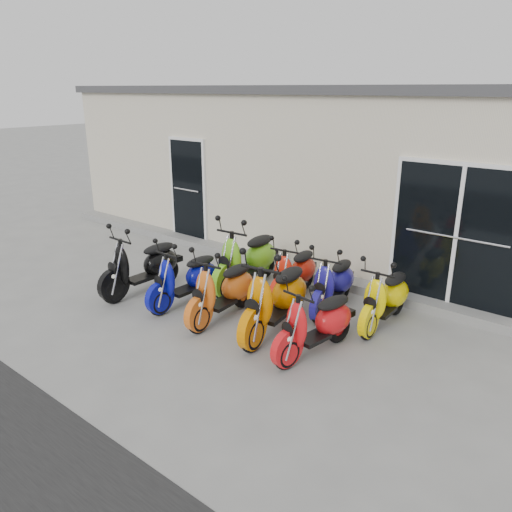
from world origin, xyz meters
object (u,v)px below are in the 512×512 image
at_px(scooter_front_black, 142,257).
at_px(scooter_back_red, 294,266).
at_px(scooter_front_red, 316,314).
at_px(scooter_front_orange_a, 223,282).
at_px(scooter_back_green, 247,251).
at_px(scooter_back_blue, 334,276).
at_px(scooter_front_blue, 185,270).
at_px(scooter_back_yellow, 386,290).
at_px(scooter_front_orange_b, 276,289).

relative_size(scooter_front_black, scooter_back_red, 1.10).
height_order(scooter_front_red, scooter_back_red, scooter_back_red).
height_order(scooter_front_orange_a, scooter_back_green, scooter_back_green).
bearing_deg(scooter_front_red, scooter_back_green, 159.38).
distance_m(scooter_front_red, scooter_back_green, 2.47).
relative_size(scooter_front_black, scooter_back_green, 0.93).
distance_m(scooter_front_orange_a, scooter_back_blue, 1.72).
xyz_separation_m(scooter_back_green, scooter_back_blue, (1.62, 0.15, -0.11)).
bearing_deg(scooter_front_blue, scooter_front_black, -171.53).
bearing_deg(scooter_back_blue, scooter_back_yellow, -8.60).
height_order(scooter_front_blue, scooter_front_orange_b, scooter_front_orange_b).
bearing_deg(scooter_back_green, scooter_back_red, 4.45).
xyz_separation_m(scooter_front_blue, scooter_front_orange_b, (1.71, 0.12, 0.10)).
bearing_deg(scooter_front_black, scooter_back_red, 34.78).
distance_m(scooter_back_green, scooter_back_red, 0.90).
distance_m(scooter_front_black, scooter_back_yellow, 3.98).
bearing_deg(scooter_front_orange_a, scooter_front_blue, 173.71).
bearing_deg(scooter_back_green, scooter_back_blue, 0.37).
bearing_deg(scooter_front_orange_a, scooter_back_blue, 44.85).
distance_m(scooter_back_green, scooter_back_yellow, 2.50).
bearing_deg(scooter_back_red, scooter_front_orange_b, -74.88).
bearing_deg(scooter_back_red, scooter_front_orange_a, -114.24).
height_order(scooter_front_black, scooter_front_orange_a, scooter_front_black).
relative_size(scooter_back_blue, scooter_back_yellow, 1.00).
bearing_deg(scooter_front_orange_a, scooter_front_orange_b, 3.76).
distance_m(scooter_back_red, scooter_back_yellow, 1.60).
bearing_deg(scooter_front_red, scooter_front_blue, -172.82).
height_order(scooter_front_orange_a, scooter_front_orange_b, scooter_front_orange_b).
xyz_separation_m(scooter_front_black, scooter_back_red, (2.11, 1.42, -0.06)).
bearing_deg(scooter_back_red, scooter_front_black, -154.55).
relative_size(scooter_front_red, scooter_back_red, 1.00).
relative_size(scooter_front_orange_a, scooter_back_yellow, 1.06).
distance_m(scooter_back_green, scooter_back_blue, 1.63).
relative_size(scooter_front_black, scooter_front_orange_b, 0.93).
distance_m(scooter_front_orange_b, scooter_back_blue, 1.20).
height_order(scooter_front_blue, scooter_back_green, scooter_back_green).
height_order(scooter_back_blue, scooter_back_yellow, same).
bearing_deg(scooter_front_red, scooter_front_orange_b, 176.40).
bearing_deg(scooter_front_red, scooter_back_red, 141.94).
relative_size(scooter_front_black, scooter_front_blue, 1.09).
height_order(scooter_front_blue, scooter_back_blue, scooter_front_blue).
distance_m(scooter_front_blue, scooter_back_red, 1.76).
height_order(scooter_front_red, scooter_back_yellow, scooter_front_red).
bearing_deg(scooter_front_orange_b, scooter_front_black, 177.09).
distance_m(scooter_front_orange_b, scooter_back_green, 1.73).
relative_size(scooter_front_orange_b, scooter_back_green, 0.99).
distance_m(scooter_front_blue, scooter_front_orange_b, 1.71).
height_order(scooter_back_green, scooter_back_yellow, scooter_back_green).
height_order(scooter_front_black, scooter_back_green, scooter_back_green).
bearing_deg(scooter_front_blue, scooter_back_red, 48.06).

